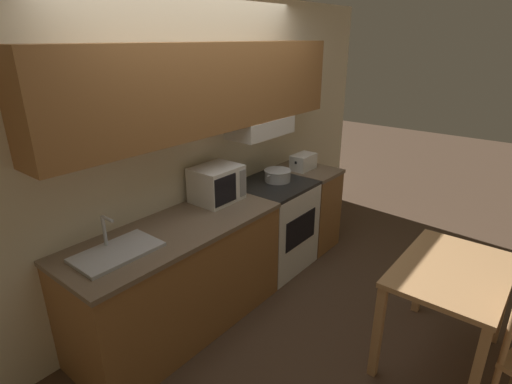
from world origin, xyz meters
TOP-DOWN VIEW (x-y plane):
  - ground_plane at (0.00, 0.00)m, footprint 16.00×16.00m
  - wall_back at (0.02, -0.07)m, footprint 5.32×0.38m
  - lower_counter_main at (-0.60, -0.33)m, footprint 1.74×0.68m
  - lower_counter_right_stub at (1.23, -0.33)m, footprint 0.48×0.68m
  - stove_range at (0.63, -0.33)m, footprint 0.70×0.66m
  - cooking_pot at (0.72, -0.31)m, footprint 0.34×0.27m
  - microwave at (-0.01, -0.20)m, footprint 0.40×0.33m
  - toaster at (1.19, -0.31)m, footprint 0.29×0.18m
  - sink_basin at (-1.08, -0.33)m, footprint 0.54×0.33m
  - dining_table at (0.34, -2.05)m, footprint 0.97×0.67m

SIDE VIEW (x-z plane):
  - ground_plane at x=0.00m, z-range 0.00..0.00m
  - stove_range at x=0.63m, z-range 0.00..0.88m
  - lower_counter_main at x=-0.60m, z-range 0.00..0.88m
  - lower_counter_right_stub at x=1.23m, z-range 0.00..0.89m
  - dining_table at x=0.34m, z-range 0.25..1.01m
  - sink_basin at x=-1.08m, z-range 0.78..1.02m
  - cooking_pot at x=0.72m, z-range 0.89..1.00m
  - toaster at x=1.19m, z-range 0.89..1.05m
  - microwave at x=-0.01m, z-range 0.88..1.19m
  - wall_back at x=0.02m, z-range 0.26..2.81m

